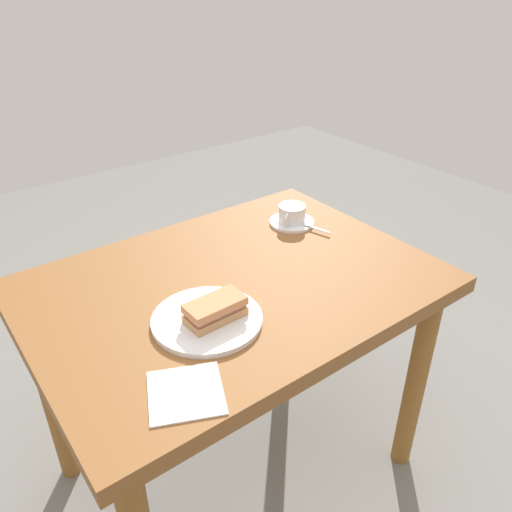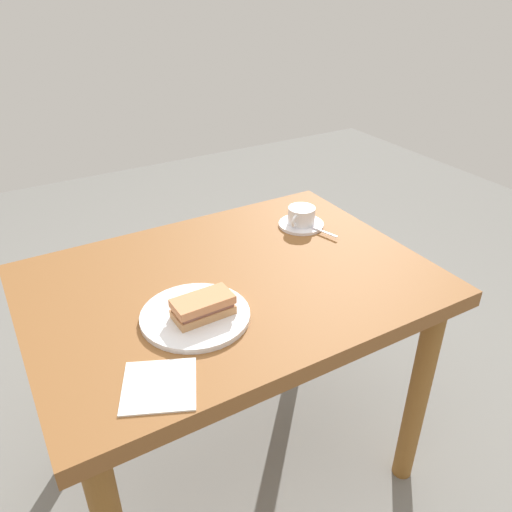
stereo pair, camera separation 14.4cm
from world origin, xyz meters
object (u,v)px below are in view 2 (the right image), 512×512
object	(u,v)px
dining_table	(231,310)
coffee_saucer	(301,224)
sandwich_plate	(195,316)
sandwich_front	(203,307)
napkin	(159,385)
spoon	(320,230)
coffee_cup	(301,215)

from	to	relation	value
dining_table	coffee_saucer	world-z (taller)	coffee_saucer
sandwich_plate	sandwich_front	world-z (taller)	sandwich_front
sandwich_plate	coffee_saucer	world-z (taller)	sandwich_plate
dining_table	sandwich_plate	bearing A→B (deg)	36.50
coffee_saucer	napkin	world-z (taller)	coffee_saucer
spoon	sandwich_front	bearing A→B (deg)	23.35
spoon	napkin	bearing A→B (deg)	28.76
dining_table	coffee_cup	size ratio (longest dim) A/B	10.24
coffee_saucer	spoon	distance (m)	0.08
dining_table	coffee_cup	xyz separation A→B (m)	(-0.35, -0.16, 0.15)
dining_table	napkin	bearing A→B (deg)	42.45
coffee_cup	spoon	size ratio (longest dim) A/B	1.09
sandwich_plate	coffee_saucer	bearing A→B (deg)	-151.04
napkin	dining_table	bearing A→B (deg)	-137.55
coffee_cup	dining_table	bearing A→B (deg)	25.15
coffee_saucer	coffee_cup	size ratio (longest dim) A/B	1.38
sandwich_front	napkin	size ratio (longest dim) A/B	0.98
coffee_saucer	coffee_cup	bearing A→B (deg)	30.28
coffee_saucer	sandwich_plate	bearing A→B (deg)	28.96
sandwich_front	coffee_saucer	distance (m)	0.58
spoon	coffee_saucer	bearing A→B (deg)	-74.37
dining_table	spoon	bearing A→B (deg)	-166.64
sandwich_plate	spoon	world-z (taller)	spoon
coffee_saucer	coffee_cup	world-z (taller)	coffee_cup
dining_table	coffee_saucer	bearing A→B (deg)	-154.83
dining_table	coffee_saucer	size ratio (longest dim) A/B	7.42
coffee_saucer	napkin	distance (m)	0.81
coffee_saucer	coffee_cup	xyz separation A→B (m)	(0.00, 0.00, 0.03)
sandwich_plate	sandwich_front	xyz separation A→B (m)	(-0.01, 0.02, 0.03)
sandwich_front	coffee_saucer	size ratio (longest dim) A/B	1.00
sandwich_plate	spoon	size ratio (longest dim) A/B	2.75
coffee_saucer	spoon	world-z (taller)	spoon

